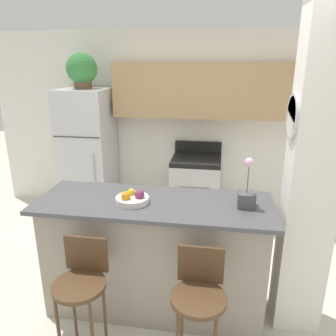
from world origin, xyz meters
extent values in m
plane|color=beige|center=(0.00, 0.00, 0.00)|extent=(14.00, 14.00, 0.00)
cube|color=white|center=(0.00, 2.14, 1.27)|extent=(5.60, 0.06, 2.55)
cube|color=tan|center=(0.37, 1.95, 1.78)|extent=(2.56, 0.32, 0.71)
cube|color=silver|center=(0.22, 1.97, 1.63)|extent=(0.72, 0.28, 0.12)
cube|color=white|center=(1.21, 0.03, 1.27)|extent=(0.36, 0.32, 2.55)
cylinder|color=silver|center=(1.02, 0.03, 1.76)|extent=(0.02, 0.33, 0.33)
cylinder|color=white|center=(1.02, 0.03, 1.76)|extent=(0.01, 0.29, 0.29)
cube|color=gray|center=(0.00, 0.00, 0.50)|extent=(1.85, 0.59, 1.00)
cube|color=#4C4C51|center=(0.00, 0.00, 1.02)|extent=(1.97, 0.71, 0.04)
cube|color=silver|center=(-1.29, 1.74, 0.61)|extent=(0.65, 0.67, 1.22)
cube|color=silver|center=(-1.29, 1.74, 1.51)|extent=(0.65, 0.67, 0.58)
cube|color=#333333|center=(-1.29, 1.40, 1.22)|extent=(0.62, 0.01, 0.01)
cylinder|color=#B2B2B7|center=(-1.08, 1.39, 0.67)|extent=(0.02, 0.02, 0.67)
cube|color=silver|center=(0.22, 1.78, 0.43)|extent=(0.65, 0.61, 0.85)
cube|color=black|center=(0.22, 1.78, 0.88)|extent=(0.65, 0.61, 0.06)
cube|color=black|center=(0.22, 2.07, 0.99)|extent=(0.65, 0.04, 0.16)
cube|color=black|center=(0.22, 1.47, 0.47)|extent=(0.39, 0.01, 0.27)
cylinder|color=#4C331E|center=(-0.42, -0.62, 0.63)|extent=(0.38, 0.38, 0.03)
cube|color=#4C331E|center=(-0.42, -0.45, 0.79)|extent=(0.33, 0.02, 0.28)
cylinder|color=#4C331E|center=(-0.55, -0.74, 0.31)|extent=(0.02, 0.02, 0.61)
cylinder|color=#4C331E|center=(-0.55, -0.49, 0.31)|extent=(0.02, 0.02, 0.61)
cylinder|color=#4C331E|center=(-0.30, -0.49, 0.31)|extent=(0.02, 0.02, 0.61)
cylinder|color=#4C331E|center=(0.42, -0.62, 0.63)|extent=(0.38, 0.38, 0.03)
cube|color=#4C331E|center=(0.42, -0.45, 0.79)|extent=(0.33, 0.02, 0.28)
cylinder|color=#4C331E|center=(0.30, -0.49, 0.31)|extent=(0.02, 0.02, 0.61)
cylinder|color=#4C331E|center=(0.55, -0.49, 0.31)|extent=(0.02, 0.02, 0.61)
cylinder|color=brown|center=(-1.29, 1.74, 1.85)|extent=(0.22, 0.22, 0.10)
sphere|color=#387F3D|center=(-1.29, 1.74, 2.05)|extent=(0.40, 0.40, 0.40)
cube|color=#4C4C51|center=(0.74, 0.01, 1.10)|extent=(0.14, 0.14, 0.12)
cylinder|color=#386633|center=(0.74, 0.01, 1.27)|extent=(0.01, 0.01, 0.23)
sphere|color=#E5B2D1|center=(0.74, 0.01, 1.41)|extent=(0.07, 0.07, 0.07)
cylinder|color=silver|center=(-0.17, -0.05, 1.06)|extent=(0.27, 0.27, 0.05)
sphere|color=#7A2D56|center=(-0.11, -0.05, 1.12)|extent=(0.08, 0.08, 0.08)
sphere|color=gold|center=(-0.19, 0.00, 1.11)|extent=(0.06, 0.06, 0.06)
sphere|color=orange|center=(-0.21, -0.10, 1.11)|extent=(0.08, 0.08, 0.08)
camera|label=1|loc=(0.51, -2.44, 2.14)|focal=35.00mm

